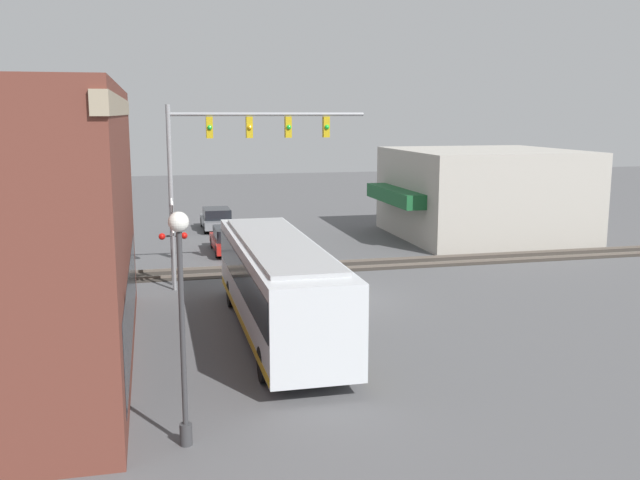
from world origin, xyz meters
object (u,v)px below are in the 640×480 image
(parked_car_grey, at_px, (217,220))
(pedestrian_near_bus, at_px, (330,289))
(streetlamp, at_px, (182,309))
(city_bus, at_px, (278,283))
(crossing_signal, at_px, (173,236))
(parked_car_red, at_px, (230,240))

(parked_car_grey, bearing_deg, pedestrian_near_bus, -173.69)
(streetlamp, bearing_deg, parked_car_grey, -6.56)
(streetlamp, bearing_deg, city_bus, -24.44)
(crossing_signal, bearing_deg, pedestrian_near_bus, -132.97)
(city_bus, distance_m, pedestrian_near_bus, 3.02)
(parked_car_grey, bearing_deg, city_bus, 180.00)
(city_bus, distance_m, parked_car_red, 14.63)
(crossing_signal, xyz_separation_m, parked_car_red, (7.69, -3.16, -1.65))
(streetlamp, height_order, parked_car_red, streetlamp)
(crossing_signal, distance_m, parked_car_grey, 15.79)
(streetlamp, distance_m, parked_car_red, 22.54)
(crossing_signal, xyz_separation_m, parked_car_grey, (15.39, -3.16, -1.65))
(city_bus, xyz_separation_m, parked_car_grey, (22.28, -0.00, -1.11))
(streetlamp, distance_m, pedestrian_near_bus, 11.20)
(crossing_signal, bearing_deg, streetlamp, 178.93)
(streetlamp, bearing_deg, pedestrian_near_bus, -31.21)
(city_bus, height_order, parked_car_grey, city_bus)
(city_bus, bearing_deg, streetlamp, 155.56)
(crossing_signal, height_order, streetlamp, streetlamp)
(parked_car_red, xyz_separation_m, parked_car_grey, (7.70, 0.00, 0.00))
(city_bus, xyz_separation_m, streetlamp, (-7.56, 3.43, 1.37))
(city_bus, relative_size, crossing_signal, 3.15)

